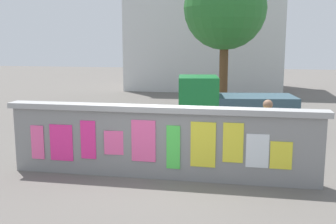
{
  "coord_description": "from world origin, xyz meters",
  "views": [
    {
      "loc": [
        1.75,
        -8.23,
        2.89
      ],
      "look_at": [
        -0.27,
        2.26,
        1.05
      ],
      "focal_mm": 43.25,
      "sensor_mm": 36.0,
      "label": 1
    }
  ],
  "objects": [
    {
      "name": "ground",
      "position": [
        0.0,
        8.0,
        0.0
      ],
      "size": [
        60.0,
        60.0,
        0.0
      ],
      "primitive_type": "plane",
      "color": "#605B56"
    },
    {
      "name": "poster_wall",
      "position": [
        -0.0,
        -0.0,
        0.81
      ],
      "size": [
        6.86,
        0.42,
        1.57
      ],
      "color": "gray",
      "rests_on": "ground"
    },
    {
      "name": "auto_rickshaw_truck",
      "position": [
        1.28,
        4.46,
        0.9
      ],
      "size": [
        3.78,
        2.02,
        1.85
      ],
      "color": "black",
      "rests_on": "ground"
    },
    {
      "name": "motorcycle",
      "position": [
        -2.57,
        4.51,
        0.46
      ],
      "size": [
        1.9,
        0.56,
        0.87
      ],
      "color": "black",
      "rests_on": "ground"
    },
    {
      "name": "bicycle_near",
      "position": [
        -2.35,
        1.05,
        0.36
      ],
      "size": [
        1.68,
        0.52,
        0.95
      ],
      "color": "black",
      "rests_on": "ground"
    },
    {
      "name": "bicycle_far",
      "position": [
        -0.9,
        2.05,
        0.36
      ],
      "size": [
        1.66,
        0.58,
        0.95
      ],
      "color": "black",
      "rests_on": "ground"
    },
    {
      "name": "person_walking",
      "position": [
        2.26,
        1.04,
        0.99
      ],
      "size": [
        0.35,
        0.35,
        1.62
      ],
      "color": "#338CBF",
      "rests_on": "ground"
    },
    {
      "name": "tree_roadside",
      "position": [
        0.78,
        9.8,
        4.32
      ],
      "size": [
        3.58,
        3.58,
        6.14
      ],
      "color": "brown",
      "rests_on": "ground"
    },
    {
      "name": "building_background",
      "position": [
        -0.81,
        17.75,
        3.74
      ],
      "size": [
        9.59,
        5.77,
        7.43
      ],
      "color": "silver",
      "rests_on": "ground"
    }
  ]
}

